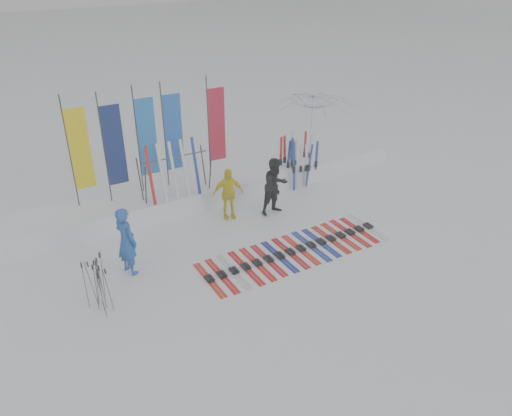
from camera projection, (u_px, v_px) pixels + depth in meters
ground at (282, 272)px, 12.39m from camera, size 120.00×120.00×0.00m
snow_bank at (203, 190)px, 15.75m from camera, size 14.00×1.60×0.60m
person_blue at (126, 241)px, 11.98m from camera, size 0.62×0.75×1.77m
person_black at (275, 186)px, 14.69m from camera, size 0.91×0.74×1.75m
person_yellow at (228, 193)px, 14.48m from camera, size 0.98×0.58×1.56m
tent_canopy at (313, 128)px, 18.04m from camera, size 3.71×3.74×2.61m
ski_row at (295, 250)px, 13.17m from camera, size 5.21×1.69×0.07m
pole_cluster at (99, 285)px, 10.91m from camera, size 0.49×0.80×1.26m
feather_flags at (147, 138)px, 14.37m from camera, size 4.71×0.24×3.20m
ski_rack at (175, 170)px, 14.49m from camera, size 2.04×0.80×1.23m
upright_skis at (297, 161)px, 16.65m from camera, size 1.35×1.05×1.68m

